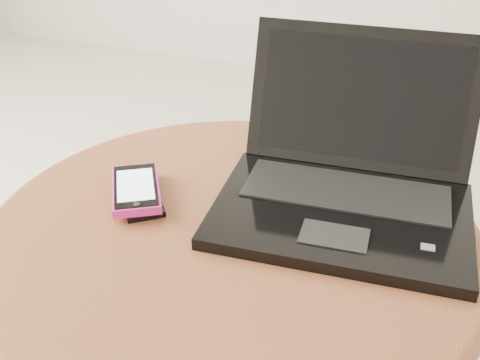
% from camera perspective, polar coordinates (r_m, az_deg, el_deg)
% --- Properties ---
extents(table, '(0.69, 0.69, 0.55)m').
position_cam_1_polar(table, '(0.88, -0.84, -10.66)').
color(table, brown).
rests_on(table, ground).
extents(laptop, '(0.36, 0.34, 0.22)m').
position_cam_1_polar(laptop, '(0.84, 10.32, 0.07)').
color(laptop, black).
rests_on(laptop, table).
extents(phone_black, '(0.11, 0.11, 0.01)m').
position_cam_1_polar(phone_black, '(0.86, -9.59, -1.78)').
color(phone_black, black).
rests_on(phone_black, table).
extents(phone_pink, '(0.12, 0.14, 0.02)m').
position_cam_1_polar(phone_pink, '(0.87, -10.04, -0.84)').
color(phone_pink, '#D02691').
rests_on(phone_pink, phone_black).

